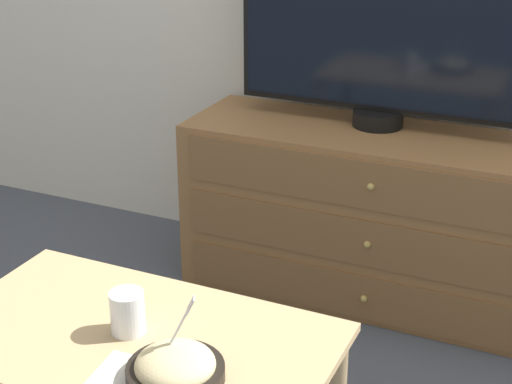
# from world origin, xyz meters

# --- Properties ---
(ground_plane) EXTENTS (12.00, 12.00, 0.00)m
(ground_plane) POSITION_xyz_m (0.00, 0.00, 0.00)
(ground_plane) COLOR #474C56
(dresser) EXTENTS (1.42, 0.45, 0.61)m
(dresser) POSITION_xyz_m (-0.13, -0.25, 0.31)
(dresser) COLOR olive
(dresser) RESTS_ON ground_plane
(tv) EXTENTS (1.01, 0.17, 0.76)m
(tv) POSITION_xyz_m (-0.20, -0.16, 1.00)
(tv) COLOR black
(tv) RESTS_ON dresser
(coffee_table) EXTENTS (0.89, 0.51, 0.49)m
(coffee_table) POSITION_xyz_m (-0.38, -1.46, 0.41)
(coffee_table) COLOR tan
(coffee_table) RESTS_ON ground_plane
(takeout_bowl) EXTENTS (0.20, 0.20, 0.18)m
(takeout_bowl) POSITION_xyz_m (-0.21, -1.56, 0.52)
(takeout_bowl) COLOR black
(takeout_bowl) RESTS_ON coffee_table
(drink_cup) EXTENTS (0.08, 0.08, 0.10)m
(drink_cup) POSITION_xyz_m (-0.39, -1.45, 0.53)
(drink_cup) COLOR beige
(drink_cup) RESTS_ON coffee_table
(napkin) EXTENTS (0.17, 0.17, 0.00)m
(napkin) POSITION_xyz_m (-0.30, -1.60, 0.49)
(napkin) COLOR silver
(napkin) RESTS_ON coffee_table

